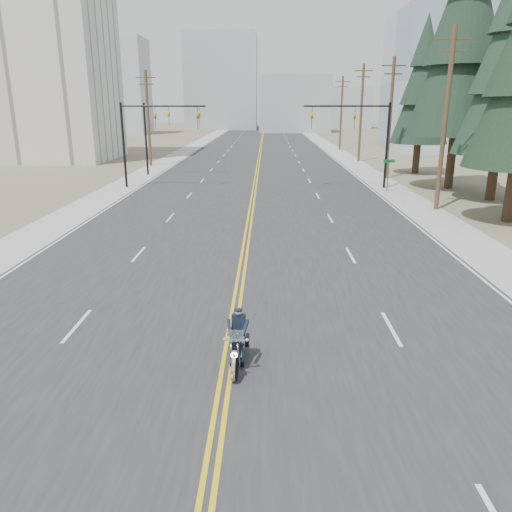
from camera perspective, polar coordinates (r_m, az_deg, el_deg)
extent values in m
plane|color=#776D56|center=(12.52, -3.88, -15.98)|extent=(400.00, 400.00, 0.00)
cube|color=#303033|center=(80.76, 0.51, 12.06)|extent=(20.00, 200.00, 0.01)
cube|color=#A5A5A0|center=(81.72, -7.76, 11.97)|extent=(3.00, 200.00, 0.01)
cube|color=#A5A5A0|center=(81.43, 8.81, 11.91)|extent=(3.00, 200.00, 0.01)
cylinder|color=black|center=(44.26, -14.88, 12.08)|extent=(0.20, 0.20, 7.00)
cylinder|color=black|center=(43.32, -10.57, 16.50)|extent=(7.00, 0.14, 0.14)
imported|color=#BF8C0C|center=(43.47, -11.46, 15.59)|extent=(0.21, 0.26, 1.30)
imported|color=#BF8C0C|center=(42.86, -6.71, 15.79)|extent=(0.21, 0.26, 1.30)
cylinder|color=black|center=(43.74, 14.73, 12.04)|extent=(0.20, 0.20, 7.00)
cylinder|color=black|center=(42.96, 10.32, 16.51)|extent=(7.00, 0.14, 0.14)
imported|color=#BF8C0C|center=(43.07, 11.23, 15.60)|extent=(0.21, 0.26, 1.30)
imported|color=#BF8C0C|center=(42.63, 6.41, 15.79)|extent=(0.21, 0.26, 1.30)
cylinder|color=black|center=(51.99, -12.47, 12.87)|extent=(0.20, 0.20, 7.00)
cylinder|color=black|center=(51.27, -9.30, 16.57)|extent=(6.00, 0.14, 0.14)
imported|color=#BF8C0C|center=(51.39, -9.95, 15.82)|extent=(0.21, 0.26, 1.30)
imported|color=#BF8C0C|center=(50.91, -6.50, 15.95)|extent=(0.21, 0.26, 1.30)
cylinder|color=black|center=(41.99, 14.85, 8.82)|extent=(0.06, 0.06, 2.60)
cube|color=#0C5926|center=(41.85, 14.97, 10.44)|extent=(0.90, 0.03, 0.25)
cylinder|color=brown|center=(35.39, 20.79, 14.15)|extent=(0.30, 0.30, 11.50)
cube|color=brown|center=(35.59, 21.68, 22.10)|extent=(2.20, 0.12, 0.12)
cube|color=brown|center=(35.52, 21.55, 20.98)|extent=(1.60, 0.12, 0.12)
cylinder|color=brown|center=(49.82, 15.05, 14.85)|extent=(0.30, 0.30, 11.00)
cube|color=brown|center=(49.92, 15.49, 20.23)|extent=(2.20, 0.12, 0.12)
cube|color=brown|center=(49.88, 15.42, 19.43)|extent=(1.60, 0.12, 0.12)
cylinder|color=brown|center=(64.50, 11.92, 15.61)|extent=(0.30, 0.30, 11.50)
cube|color=brown|center=(64.61, 12.20, 20.00)|extent=(2.20, 0.12, 0.12)
cube|color=brown|center=(64.57, 12.16, 19.38)|extent=(1.60, 0.12, 0.12)
cylinder|color=brown|center=(81.29, 9.71, 15.74)|extent=(0.30, 0.30, 11.00)
cube|color=brown|center=(81.35, 9.89, 19.05)|extent=(2.20, 0.12, 0.12)
cube|color=brown|center=(81.33, 9.86, 18.56)|extent=(1.60, 0.12, 0.12)
cylinder|color=brown|center=(60.04, -12.22, 15.05)|extent=(0.30, 0.30, 10.50)
cube|color=brown|center=(60.09, -12.49, 19.29)|extent=(2.20, 0.12, 0.12)
cube|color=brown|center=(60.06, -12.45, 18.62)|extent=(1.60, 0.12, 0.12)
cube|color=silver|center=(72.09, -24.41, 22.04)|extent=(18.00, 14.00, 30.00)
cube|color=#9EB5CC|center=(86.28, 23.44, 17.71)|extent=(24.00, 16.00, 20.00)
cube|color=#B7BCC6|center=(130.61, -15.57, 18.15)|extent=(14.00, 12.00, 22.00)
cube|color=#ADB2B7|center=(135.65, 4.37, 16.92)|extent=(18.00, 14.00, 14.00)
cube|color=#B7BCC6|center=(126.63, 20.06, 16.91)|extent=(16.00, 12.00, 18.00)
cube|color=#ADB2B7|center=(151.16, -3.93, 19.20)|extent=(20.00, 15.00, 26.00)
cube|color=#B7BCC6|center=(162.25, 10.15, 16.35)|extent=(14.00, 14.00, 12.00)
cube|color=#ADB2B7|center=(149.46, -19.55, 16.42)|extent=(12.00, 12.00, 16.00)
cylinder|color=#382619|center=(33.75, 27.13, 6.24)|extent=(0.63, 0.63, 3.25)
cylinder|color=#382619|center=(40.97, 25.41, 8.12)|extent=(0.74, 0.74, 3.37)
cone|color=#172F1F|center=(40.69, 26.65, 17.51)|extent=(6.32, 6.32, 10.11)
cone|color=#172F1F|center=(40.90, 27.21, 21.48)|extent=(4.74, 4.74, 7.58)
cylinder|color=#382619|center=(45.54, 21.37, 9.96)|extent=(0.77, 0.77, 4.39)
cone|color=black|center=(45.50, 22.62, 20.96)|extent=(7.90, 7.90, 13.16)
cylinder|color=#382619|center=(54.86, 17.84, 10.59)|extent=(0.71, 0.71, 3.05)
cone|color=black|center=(54.62, 18.44, 16.95)|extent=(5.70, 5.70, 9.16)
cone|color=black|center=(54.72, 18.70, 19.66)|extent=(4.27, 4.27, 6.87)
cone|color=black|center=(54.95, 18.98, 22.35)|extent=(2.85, 2.85, 4.88)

